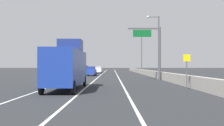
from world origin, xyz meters
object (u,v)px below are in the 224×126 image
(lamp_post_right_second, at_px, (156,42))
(speed_advisory_sign, at_px, (186,69))
(lamp_post_right_third, at_px, (139,51))
(car_white_0, at_px, (97,70))
(car_black_1, at_px, (84,70))
(car_blue_2, at_px, (90,71))
(overhead_sign_gantry, at_px, (153,47))
(box_truck, at_px, (66,66))

(lamp_post_right_second, bearing_deg, speed_advisory_sign, -92.98)
(lamp_post_right_second, relative_size, lamp_post_right_third, 1.00)
(lamp_post_right_second, bearing_deg, car_white_0, 113.12)
(car_black_1, bearing_deg, car_blue_2, -79.33)
(car_white_0, height_order, car_black_1, car_black_1)
(overhead_sign_gantry, relative_size, lamp_post_right_third, 0.73)
(lamp_post_right_third, relative_size, car_blue_2, 2.18)
(car_white_0, height_order, car_blue_2, car_white_0)
(overhead_sign_gantry, height_order, lamp_post_right_third, lamp_post_right_third)
(speed_advisory_sign, bearing_deg, car_white_0, 102.30)
(speed_advisory_sign, xyz_separation_m, lamp_post_right_second, (1.06, 20.33, 4.15))
(lamp_post_right_second, distance_m, car_white_0, 28.98)
(car_white_0, bearing_deg, speed_advisory_sign, -77.70)
(lamp_post_right_second, height_order, box_truck, lamp_post_right_second)
(lamp_post_right_second, bearing_deg, lamp_post_right_third, 89.80)
(lamp_post_right_third, bearing_deg, car_black_1, -174.84)
(speed_advisory_sign, bearing_deg, box_truck, -178.13)
(speed_advisory_sign, distance_m, car_blue_2, 30.83)
(lamp_post_right_second, height_order, car_white_0, lamp_post_right_second)
(speed_advisory_sign, xyz_separation_m, car_white_0, (-10.16, 46.59, -0.82))
(lamp_post_right_second, relative_size, car_white_0, 2.41)
(lamp_post_right_third, height_order, box_truck, lamp_post_right_third)
(car_white_0, relative_size, car_blue_2, 0.90)
(overhead_sign_gantry, xyz_separation_m, car_black_1, (-13.10, 30.24, -3.72))
(car_white_0, bearing_deg, car_blue_2, -91.52)
(lamp_post_right_second, xyz_separation_m, lamp_post_right_third, (0.09, 25.45, 0.00))
(overhead_sign_gantry, xyz_separation_m, car_blue_2, (-10.18, 14.73, -3.79))
(lamp_post_right_second, bearing_deg, car_black_1, 121.19)
(overhead_sign_gantry, relative_size, car_black_1, 1.57)
(overhead_sign_gantry, bearing_deg, speed_advisory_sign, -88.22)
(lamp_post_right_third, height_order, car_blue_2, lamp_post_right_third)
(car_black_1, bearing_deg, speed_advisory_sign, -73.05)
(overhead_sign_gantry, xyz_separation_m, box_truck, (-9.83, -14.54, -2.70))
(car_blue_2, bearing_deg, car_black_1, 100.67)
(lamp_post_right_third, relative_size, car_black_1, 2.16)
(overhead_sign_gantry, distance_m, car_white_0, 34.02)
(lamp_post_right_third, bearing_deg, speed_advisory_sign, -91.44)
(lamp_post_right_second, height_order, car_black_1, lamp_post_right_second)
(car_black_1, distance_m, car_blue_2, 15.79)
(car_black_1, bearing_deg, box_truck, -85.82)
(overhead_sign_gantry, height_order, car_blue_2, overhead_sign_gantry)
(lamp_post_right_third, bearing_deg, lamp_post_right_second, -90.20)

